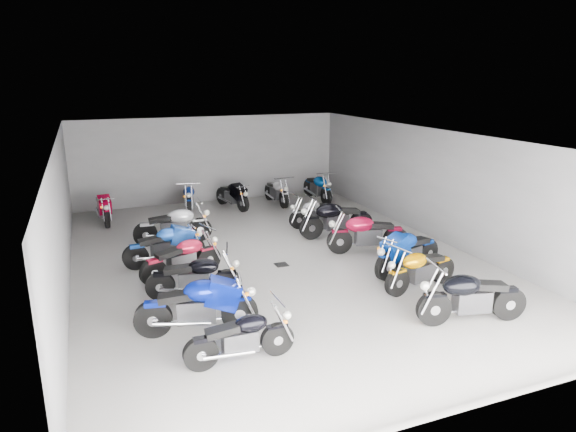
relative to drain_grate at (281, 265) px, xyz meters
The scene contains 23 objects.
ground 0.50m from the drain_grate, 90.00° to the left, with size 14.00×14.00×0.00m, color #9A9792.
wall_back 7.67m from the drain_grate, 90.00° to the left, with size 10.00×0.10×3.20m, color gray.
wall_left 5.27m from the drain_grate, behind, with size 0.10×14.00×3.20m, color gray.
wall_right 5.27m from the drain_grate, ahead, with size 0.10×14.00×3.20m, color gray.
ceiling 3.25m from the drain_grate, 90.00° to the left, with size 10.00×14.00×0.04m, color black.
drain_grate is the anchor object (origin of this frame).
motorcycle_left_a 4.64m from the drain_grate, 119.35° to the right, with size 1.91×0.37×0.84m.
motorcycle_left_b 3.92m from the drain_grate, 134.40° to the right, with size 2.27×0.66×1.01m.
motorcycle_left_c 2.78m from the drain_grate, 153.74° to the right, with size 2.01×0.68×0.90m.
motorcycle_left_d 2.53m from the drain_grate, behind, with size 2.03×0.75×0.92m.
motorcycle_left_e 2.98m from the drain_grate, 157.53° to the left, with size 2.10×0.46×0.92m.
motorcycle_left_f 3.60m from the drain_grate, 128.59° to the left, with size 2.22×0.46×0.98m.
motorcycle_right_a 4.89m from the drain_grate, 62.16° to the right, with size 2.21×0.66×0.98m.
motorcycle_right_b 3.52m from the drain_grate, 48.21° to the right, with size 2.03×0.54×0.90m.
motorcycle_right_c 3.15m from the drain_grate, 31.79° to the right, with size 2.18×0.79×0.98m.
motorcycle_right_d 2.55m from the drain_grate, ahead, with size 2.22×0.73×0.99m.
motorcycle_right_e 2.90m from the drain_grate, 34.52° to the left, with size 2.32×0.49×1.02m.
motorcycle_right_f 3.65m from the drain_grate, 50.92° to the left, with size 1.93×0.38×0.85m.
motorcycle_back_a 7.08m from the drain_grate, 124.47° to the left, with size 0.45×2.08×0.91m.
motorcycle_back_c 6.35m from the drain_grate, 100.05° to the left, with size 0.59×2.09×0.92m.
motorcycle_back_d 6.10m from the drain_grate, 85.89° to the left, with size 0.70×1.99×0.89m.
motorcycle_back_e 6.42m from the drain_grate, 70.55° to the left, with size 0.42×2.05×0.90m.
motorcycle_back_f 7.10m from the drain_grate, 57.64° to the left, with size 0.43×2.20×0.97m.
Camera 1 is at (-4.40, -11.97, 4.67)m, focal length 32.00 mm.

